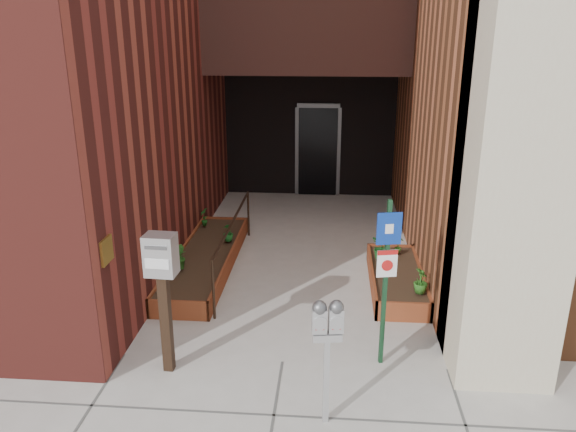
# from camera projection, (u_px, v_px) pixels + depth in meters

# --- Properties ---
(ground) EXTENTS (80.00, 80.00, 0.00)m
(ground) POSITION_uv_depth(u_px,v_px,m) (282.00, 362.00, 6.90)
(ground) COLOR #9E9991
(ground) RESTS_ON ground
(planter_left) EXTENTS (0.90, 3.60, 0.30)m
(planter_left) POSITION_uv_depth(u_px,v_px,m) (206.00, 261.00, 9.52)
(planter_left) COLOR maroon
(planter_left) RESTS_ON ground
(planter_right) EXTENTS (0.80, 2.20, 0.30)m
(planter_right) POSITION_uv_depth(u_px,v_px,m) (396.00, 280.00, 8.81)
(planter_right) COLOR maroon
(planter_right) RESTS_ON ground
(handrail) EXTENTS (0.04, 3.34, 0.90)m
(handrail) POSITION_uv_depth(u_px,v_px,m) (233.00, 229.00, 9.24)
(handrail) COLOR black
(handrail) RESTS_ON ground
(parking_meter) EXTENTS (0.32, 0.17, 1.40)m
(parking_meter) POSITION_uv_depth(u_px,v_px,m) (327.00, 330.00, 5.53)
(parking_meter) COLOR #ABABAE
(parking_meter) RESTS_ON ground
(sign_post) EXTENTS (0.28, 0.09, 2.09)m
(sign_post) POSITION_uv_depth(u_px,v_px,m) (386.00, 267.00, 6.48)
(sign_post) COLOR #13361E
(sign_post) RESTS_ON ground
(payment_dropbox) EXTENTS (0.36, 0.28, 1.73)m
(payment_dropbox) POSITION_uv_depth(u_px,v_px,m) (162.00, 275.00, 6.36)
(payment_dropbox) COLOR black
(payment_dropbox) RESTS_ON ground
(shrub_left_a) EXTENTS (0.40, 0.40, 0.38)m
(shrub_left_a) POSITION_uv_depth(u_px,v_px,m) (176.00, 257.00, 8.75)
(shrub_left_a) COLOR #21631C
(shrub_left_a) RESTS_ON planter_left
(shrub_left_b) EXTENTS (0.29, 0.29, 0.38)m
(shrub_left_b) POSITION_uv_depth(u_px,v_px,m) (179.00, 257.00, 8.77)
(shrub_left_b) COLOR #235919
(shrub_left_b) RESTS_ON planter_left
(shrub_left_c) EXTENTS (0.25, 0.25, 0.32)m
(shrub_left_c) POSITION_uv_depth(u_px,v_px,m) (228.00, 232.00, 9.89)
(shrub_left_c) COLOR #19591D
(shrub_left_c) RESTS_ON planter_left
(shrub_left_d) EXTENTS (0.23, 0.23, 0.35)m
(shrub_left_d) POSITION_uv_depth(u_px,v_px,m) (204.00, 217.00, 10.64)
(shrub_left_d) COLOR #1A5C1A
(shrub_left_d) RESTS_ON planter_left
(shrub_right_a) EXTENTS (0.23, 0.23, 0.36)m
(shrub_right_a) POSITION_uv_depth(u_px,v_px,m) (421.00, 281.00, 7.97)
(shrub_right_a) COLOR #265B1A
(shrub_right_a) RESTS_ON planter_right
(shrub_right_b) EXTENTS (0.25, 0.25, 0.34)m
(shrub_right_b) POSITION_uv_depth(u_px,v_px,m) (399.00, 244.00, 9.33)
(shrub_right_b) COLOR #2C5F1B
(shrub_right_b) RESTS_ON planter_right
(shrub_right_c) EXTENTS (0.35, 0.35, 0.36)m
(shrub_right_c) POSITION_uv_depth(u_px,v_px,m) (381.00, 249.00, 9.12)
(shrub_right_c) COLOR #17531C
(shrub_right_c) RESTS_ON planter_right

